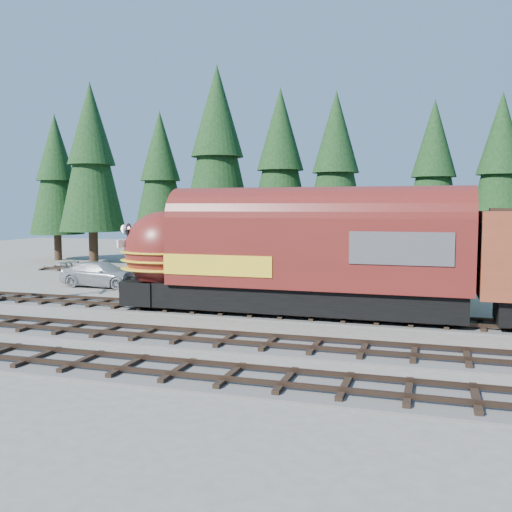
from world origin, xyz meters
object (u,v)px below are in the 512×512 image
(depot, at_px, (338,248))
(locomotive, at_px, (278,260))
(caboose, at_px, (253,245))
(pickup_truck_a, at_px, (172,279))
(pickup_truck_b, at_px, (102,274))

(depot, distance_m, locomotive, 6.78)
(locomotive, height_order, caboose, caboose)
(locomotive, bearing_deg, pickup_truck_a, 146.80)
(depot, xyz_separation_m, pickup_truck_b, (-15.95, -0.17, -2.12))
(depot, bearing_deg, pickup_truck_a, -174.62)
(caboose, height_order, pickup_truck_a, caboose)
(locomotive, relative_size, pickup_truck_a, 2.87)
(caboose, relative_size, pickup_truck_b, 1.66)
(caboose, bearing_deg, pickup_truck_b, -137.14)
(pickup_truck_a, xyz_separation_m, pickup_truck_b, (-5.58, 0.81, -0.02))
(depot, relative_size, pickup_truck_b, 2.21)
(depot, bearing_deg, caboose, 135.70)
(locomotive, height_order, pickup_truck_b, locomotive)
(locomotive, relative_size, caboose, 1.84)
(locomotive, height_order, pickup_truck_a, locomotive)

